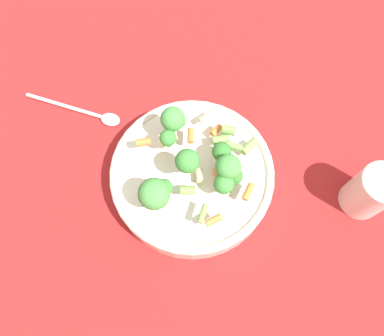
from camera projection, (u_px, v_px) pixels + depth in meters
ground_plane at (192, 180)px, 0.65m from camera, size 3.00×3.00×0.00m
bowl at (192, 175)px, 0.62m from camera, size 0.27×0.27×0.05m
pasta_salad at (191, 165)px, 0.56m from camera, size 0.21×0.19×0.07m
cup at (371, 191)px, 0.59m from camera, size 0.07×0.07×0.10m
spoon at (90, 113)px, 0.69m from camera, size 0.10×0.18×0.01m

